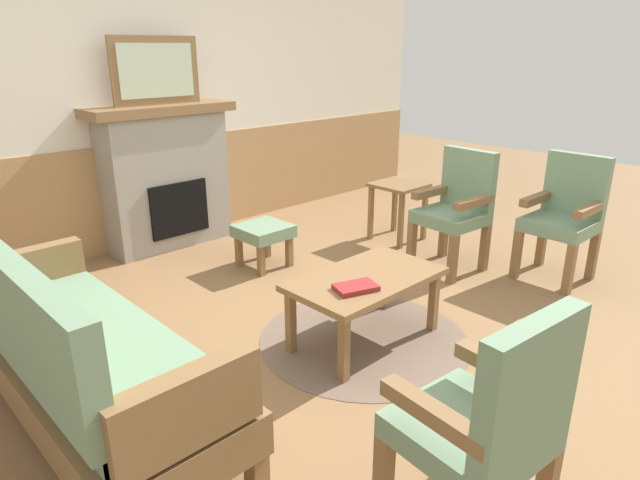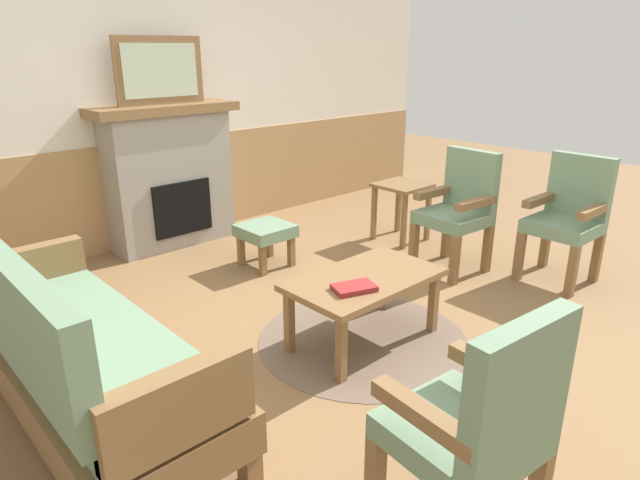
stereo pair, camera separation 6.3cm
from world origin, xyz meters
The scene contains 13 objects.
ground_plane centered at (0.00, 0.00, 0.00)m, with size 14.00×14.00×0.00m, color olive.
wall_back centered at (0.00, 2.60, 1.31)m, with size 7.20×0.14×2.70m.
fireplace centered at (0.00, 2.35, 0.65)m, with size 1.30×0.44×1.28m.
framed_picture centered at (0.00, 2.35, 1.56)m, with size 0.80×0.04×0.56m.
couch centered at (-1.61, 0.27, 0.40)m, with size 0.70×1.80×0.98m.
coffee_table centered at (-0.04, -0.09, 0.39)m, with size 0.96×0.56×0.44m.
round_rug centered at (-0.04, -0.09, 0.00)m, with size 1.33×1.33×0.01m, color brown.
book_on_table centered at (-0.23, -0.18, 0.46)m, with size 0.24×0.15×0.03m, color maroon.
footstool centered at (0.28, 1.32, 0.28)m, with size 0.40×0.40×0.36m.
armchair_near_fireplace centered at (1.41, 0.21, 0.54)m, with size 0.52×0.52×0.98m.
armchair_by_window_left centered at (1.84, -0.49, 0.54)m, with size 0.49×0.49×0.98m.
armchair_front_left centered at (-0.85, -1.37, 0.54)m, with size 0.53×0.53×0.98m.
side_table centered at (1.62, 0.97, 0.43)m, with size 0.44×0.44×0.55m.
Camera 2 is at (-2.31, -2.13, 1.76)m, focal length 30.69 mm.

